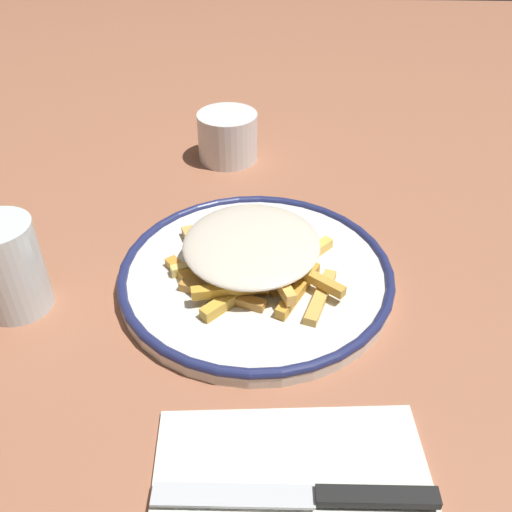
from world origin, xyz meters
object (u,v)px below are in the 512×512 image
at_px(knife, 321,496).
at_px(fries_heap, 253,251).
at_px(water_glass, 8,267).
at_px(plate, 256,274).
at_px(napkin, 294,501).
at_px(coffee_mug, 228,136).

bearing_deg(knife, fries_heap, 13.39).
distance_m(fries_heap, water_glass, 0.25).
relative_size(plate, napkin, 1.41).
height_order(plate, knife, plate).
xyz_separation_m(fries_heap, coffee_mug, (0.28, 0.05, -0.00)).
bearing_deg(fries_heap, water_glass, 102.16).
xyz_separation_m(plate, fries_heap, (0.00, 0.00, 0.03)).
xyz_separation_m(fries_heap, knife, (-0.26, -0.06, -0.03)).
distance_m(plate, water_glass, 0.25).
xyz_separation_m(fries_heap, napkin, (-0.26, -0.04, -0.03)).
bearing_deg(napkin, knife, -88.73).
bearing_deg(knife, coffee_mug, 11.68).
relative_size(plate, coffee_mug, 2.66).
xyz_separation_m(water_glass, coffee_mug, (0.34, -0.19, -0.01)).
distance_m(plate, napkin, 0.26).
height_order(knife, coffee_mug, coffee_mug).
distance_m(knife, coffee_mug, 0.55).
relative_size(napkin, coffee_mug, 1.89).
bearing_deg(fries_heap, coffee_mug, 10.12).
relative_size(fries_heap, water_glass, 1.91).
bearing_deg(knife, water_glass, 55.95).
distance_m(water_glass, coffee_mug, 0.39).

